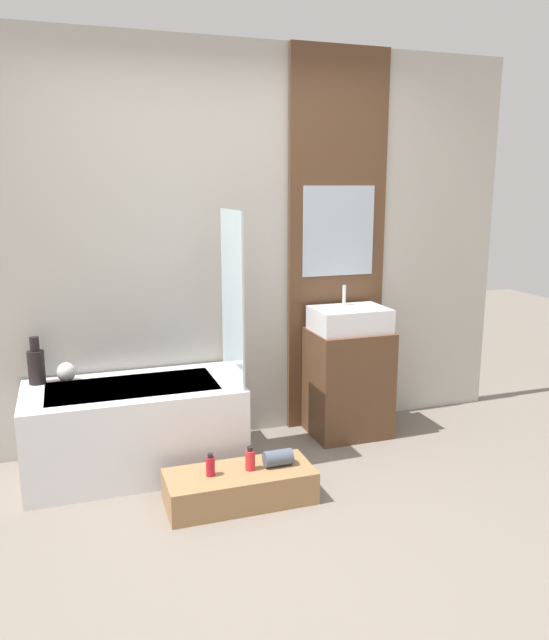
{
  "coord_description": "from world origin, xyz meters",
  "views": [
    {
      "loc": [
        -0.99,
        -2.43,
        1.71
      ],
      "look_at": [
        0.08,
        0.72,
        0.98
      ],
      "focal_mm": 35.0,
      "sensor_mm": 36.0,
      "label": 1
    }
  ],
  "objects": [
    {
      "name": "wall_wood_accent",
      "position": [
        0.82,
        1.53,
        1.31
      ],
      "size": [
        0.71,
        0.04,
        2.6
      ],
      "color": "brown",
      "rests_on": "ground_plane"
    },
    {
      "name": "ground_plane",
      "position": [
        0.0,
        0.0,
        0.0
      ],
      "size": [
        12.0,
        12.0,
        0.0
      ],
      "primitive_type": "plane",
      "color": "slate"
    },
    {
      "name": "vanity_cabinet",
      "position": [
        0.82,
        1.3,
        0.37
      ],
      "size": [
        0.52,
        0.42,
        0.74
      ],
      "primitive_type": "cube",
      "color": "brown",
      "rests_on": "ground_plane"
    },
    {
      "name": "vase_round_light",
      "position": [
        -1.02,
        1.42,
        0.59
      ],
      "size": [
        0.12,
        0.12,
        0.12
      ],
      "primitive_type": "sphere",
      "color": "silver",
      "rests_on": "bathtub"
    },
    {
      "name": "towel_roll",
      "position": [
        0.07,
        0.6,
        0.23
      ],
      "size": [
        0.16,
        0.09,
        0.09
      ],
      "primitive_type": "cylinder",
      "rotation": [
        0.0,
        1.57,
        0.0
      ],
      "color": "#4C5666",
      "rests_on": "wooden_step_bench"
    },
    {
      "name": "bathtub",
      "position": [
        -0.65,
        1.2,
        0.27
      ],
      "size": [
        1.27,
        0.66,
        0.53
      ],
      "color": "white",
      "rests_on": "ground_plane"
    },
    {
      "name": "glass_shower_screen",
      "position": [
        -0.04,
        1.12,
        1.05
      ],
      "size": [
        0.01,
        0.47,
        1.03
      ],
      "primitive_type": "cube",
      "color": "silver",
      "rests_on": "bathtub"
    },
    {
      "name": "wooden_step_bench",
      "position": [
        -0.16,
        0.6,
        0.09
      ],
      "size": [
        0.81,
        0.34,
        0.18
      ],
      "primitive_type": "cube",
      "color": "#997047",
      "rests_on": "ground_plane"
    },
    {
      "name": "bottle_soap_primary",
      "position": [
        -0.32,
        0.6,
        0.24
      ],
      "size": [
        0.05,
        0.05,
        0.13
      ],
      "color": "#B21928",
      "rests_on": "wooden_step_bench"
    },
    {
      "name": "vase_tall_dark",
      "position": [
        -1.19,
        1.43,
        0.65
      ],
      "size": [
        0.1,
        0.1,
        0.29
      ],
      "color": "black",
      "rests_on": "bathtub"
    },
    {
      "name": "bottle_soap_secondary",
      "position": [
        -0.1,
        0.6,
        0.24
      ],
      "size": [
        0.05,
        0.05,
        0.13
      ],
      "color": "red",
      "rests_on": "wooden_step_bench"
    },
    {
      "name": "sink",
      "position": [
        0.82,
        1.3,
        0.82
      ],
      "size": [
        0.5,
        0.36,
        0.3
      ],
      "color": "white",
      "rests_on": "vanity_cabinet"
    },
    {
      "name": "wall_tiled_back",
      "position": [
        0.0,
        1.58,
        1.3
      ],
      "size": [
        4.2,
        0.06,
        2.6
      ],
      "primitive_type": "cube",
      "color": "#B7B2A8",
      "rests_on": "ground_plane"
    }
  ]
}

